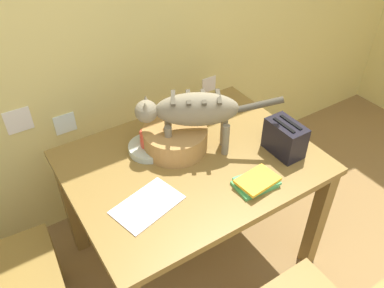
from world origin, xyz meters
The scene contains 9 objects.
wall_rear centered at (0.00, 2.07, 1.25)m, with size 5.39×0.11×2.50m.
dining_table centered at (0.05, 1.34, 0.66)m, with size 1.20×0.92×0.75m.
cat centered at (0.09, 1.41, 0.98)m, with size 0.63×0.39×0.33m.
saucer_bowl centered at (-0.09, 1.52, 0.77)m, with size 0.21×0.21×0.04m, color #AFBCAB.
coffee_mug centered at (-0.09, 1.52, 0.83)m, with size 0.13×0.09×0.08m.
magazine centered at (-0.27, 1.19, 0.75)m, with size 0.30×0.18×0.01m, color silver.
book_stack centered at (0.20, 1.04, 0.77)m, with size 0.21×0.15×0.04m.
wicker_basket centered at (0.03, 1.47, 0.81)m, with size 0.32×0.32×0.12m.
toaster centered at (0.47, 1.15, 0.83)m, with size 0.12×0.20×0.18m.
Camera 1 is at (-0.74, 0.11, 2.02)m, focal length 36.81 mm.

